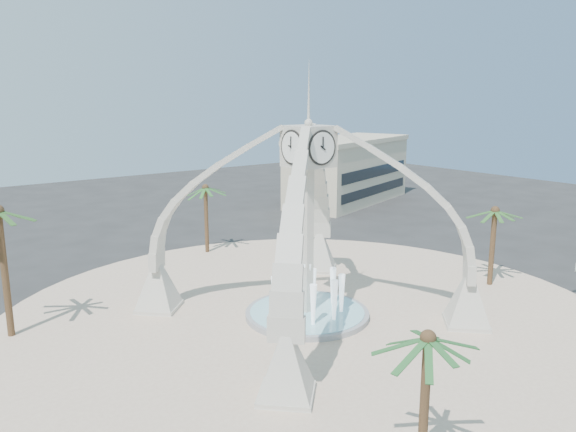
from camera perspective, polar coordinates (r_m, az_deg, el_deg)
ground at (r=36.99m, az=1.95°, el=-10.22°), size 140.00×140.00×0.00m
plaza at (r=36.98m, az=1.95°, el=-10.17°), size 40.00×40.00×0.06m
clock_tower at (r=35.04m, az=2.03°, el=-0.35°), size 17.94×17.94×16.30m
fountain at (r=36.88m, az=1.96°, el=-9.80°), size 8.00×8.00×3.62m
building_ne at (r=75.72m, az=6.13°, el=4.67°), size 21.87×14.17×8.60m
palm_east at (r=44.08m, az=20.30°, el=0.42°), size 5.04×5.04×6.53m
palm_north at (r=50.74m, az=-8.39°, el=2.78°), size 4.81×4.81×6.73m
palm_south at (r=21.09m, az=14.04°, el=-12.15°), size 4.67×4.67×6.31m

